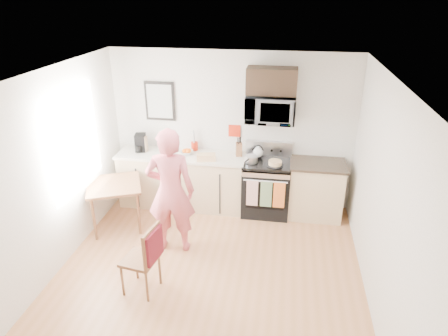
% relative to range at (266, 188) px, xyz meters
% --- Properties ---
extents(floor, '(4.60, 4.60, 0.00)m').
position_rel_range_xyz_m(floor, '(-0.63, -1.98, -0.44)').
color(floor, '#AA6F41').
rests_on(floor, ground).
extents(back_wall, '(4.00, 0.04, 2.60)m').
position_rel_range_xyz_m(back_wall, '(-0.63, 0.32, 0.86)').
color(back_wall, white).
rests_on(back_wall, floor).
extents(left_wall, '(0.04, 4.60, 2.60)m').
position_rel_range_xyz_m(left_wall, '(-2.63, -1.98, 0.86)').
color(left_wall, white).
rests_on(left_wall, floor).
extents(right_wall, '(0.04, 4.60, 2.60)m').
position_rel_range_xyz_m(right_wall, '(1.37, -1.98, 0.86)').
color(right_wall, white).
rests_on(right_wall, floor).
extents(ceiling, '(4.00, 4.60, 0.04)m').
position_rel_range_xyz_m(ceiling, '(-0.63, -1.98, 2.16)').
color(ceiling, white).
rests_on(ceiling, back_wall).
extents(window, '(0.06, 1.40, 1.50)m').
position_rel_range_xyz_m(window, '(-2.59, -1.18, 1.11)').
color(window, white).
rests_on(window, left_wall).
extents(cabinet_left, '(2.10, 0.60, 0.90)m').
position_rel_range_xyz_m(cabinet_left, '(-1.43, 0.02, 0.01)').
color(cabinet_left, '#C8B480').
rests_on(cabinet_left, floor).
extents(countertop_left, '(2.14, 0.64, 0.04)m').
position_rel_range_xyz_m(countertop_left, '(-1.43, 0.02, 0.48)').
color(countertop_left, white).
rests_on(countertop_left, cabinet_left).
extents(cabinet_right, '(0.84, 0.60, 0.90)m').
position_rel_range_xyz_m(cabinet_right, '(0.80, 0.02, 0.01)').
color(cabinet_right, '#C8B480').
rests_on(cabinet_right, floor).
extents(countertop_right, '(0.88, 0.64, 0.04)m').
position_rel_range_xyz_m(countertop_right, '(0.80, 0.02, 0.48)').
color(countertop_right, black).
rests_on(countertop_right, cabinet_right).
extents(range, '(0.76, 0.70, 1.16)m').
position_rel_range_xyz_m(range, '(0.00, 0.00, 0.00)').
color(range, black).
rests_on(range, floor).
extents(microwave, '(0.76, 0.51, 0.42)m').
position_rel_range_xyz_m(microwave, '(-0.00, 0.10, 1.32)').
color(microwave, silver).
rests_on(microwave, back_wall).
extents(upper_cabinet, '(0.76, 0.35, 0.40)m').
position_rel_range_xyz_m(upper_cabinet, '(-0.00, 0.15, 1.74)').
color(upper_cabinet, black).
rests_on(upper_cabinet, back_wall).
extents(wall_art, '(0.50, 0.04, 0.65)m').
position_rel_range_xyz_m(wall_art, '(-1.83, 0.30, 1.31)').
color(wall_art, black).
rests_on(wall_art, back_wall).
extents(wall_trivet, '(0.20, 0.02, 0.20)m').
position_rel_range_xyz_m(wall_trivet, '(-0.58, 0.31, 0.86)').
color(wall_trivet, '#B3240F').
rests_on(wall_trivet, back_wall).
extents(person, '(0.71, 0.51, 1.83)m').
position_rel_range_xyz_m(person, '(-1.25, -1.24, 0.48)').
color(person, '#B9323B').
rests_on(person, floor).
extents(dining_table, '(0.89, 0.89, 0.74)m').
position_rel_range_xyz_m(dining_table, '(-2.28, -0.81, 0.21)').
color(dining_table, brown).
rests_on(dining_table, floor).
extents(chair, '(0.49, 0.45, 0.93)m').
position_rel_range_xyz_m(chair, '(-1.26, -2.19, 0.17)').
color(chair, brown).
rests_on(chair, floor).
extents(knife_block, '(0.13, 0.15, 0.21)m').
position_rel_range_xyz_m(knife_block, '(-0.48, 0.13, 0.61)').
color(knife_block, brown).
rests_on(knife_block, countertop_left).
extents(utensil_crock, '(0.12, 0.12, 0.35)m').
position_rel_range_xyz_m(utensil_crock, '(-1.25, 0.24, 0.64)').
color(utensil_crock, '#B3240F').
rests_on(utensil_crock, countertop_left).
extents(fruit_bowl, '(0.25, 0.25, 0.10)m').
position_rel_range_xyz_m(fruit_bowl, '(-1.34, 0.06, 0.54)').
color(fruit_bowl, silver).
rests_on(fruit_bowl, countertop_left).
extents(milk_carton, '(0.11, 0.11, 0.26)m').
position_rel_range_xyz_m(milk_carton, '(-2.08, 0.05, 0.64)').
color(milk_carton, tan).
rests_on(milk_carton, countertop_left).
extents(coffee_maker, '(0.20, 0.26, 0.29)m').
position_rel_range_xyz_m(coffee_maker, '(-2.14, 0.06, 0.64)').
color(coffee_maker, black).
rests_on(coffee_maker, countertop_left).
extents(bread_bag, '(0.32, 0.20, 0.11)m').
position_rel_range_xyz_m(bread_bag, '(-0.97, -0.16, 0.56)').
color(bread_bag, tan).
rests_on(bread_bag, countertop_left).
extents(cake, '(0.25, 0.25, 0.08)m').
position_rel_range_xyz_m(cake, '(0.12, -0.15, 0.53)').
color(cake, black).
rests_on(cake, range).
extents(kettle, '(0.17, 0.17, 0.22)m').
position_rel_range_xyz_m(kettle, '(-0.17, 0.14, 0.58)').
color(kettle, silver).
rests_on(kettle, range).
extents(pot, '(0.21, 0.35, 0.10)m').
position_rel_range_xyz_m(pot, '(-0.26, -0.08, 0.54)').
color(pot, silver).
rests_on(pot, range).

